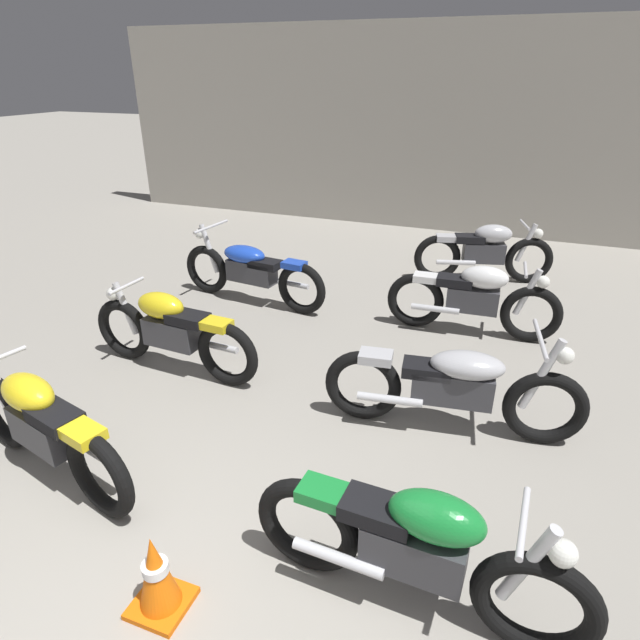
# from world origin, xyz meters

# --- Properties ---
(back_wall) EXTENTS (12.77, 0.24, 3.60)m
(back_wall) POSITION_xyz_m (0.00, 9.05, 1.80)
(back_wall) COLOR #9E998E
(back_wall) RESTS_ON ground
(motorcycle_left_row_0) EXTENTS (1.94, 0.65, 0.88)m
(motorcycle_left_row_0) POSITION_xyz_m (-1.34, 1.03, 0.46)
(motorcycle_left_row_0) COLOR black
(motorcycle_left_row_0) RESTS_ON ground
(motorcycle_left_row_1) EXTENTS (1.97, 0.48, 0.88)m
(motorcycle_left_row_1) POSITION_xyz_m (-1.38, 2.69, 0.46)
(motorcycle_left_row_1) COLOR black
(motorcycle_left_row_1) RESTS_ON ground
(motorcycle_left_row_2) EXTENTS (2.17, 0.68, 0.97)m
(motorcycle_left_row_2) POSITION_xyz_m (-1.46, 4.56, 0.45)
(motorcycle_left_row_2) COLOR black
(motorcycle_left_row_2) RESTS_ON ground
(motorcycle_right_row_0) EXTENTS (1.97, 0.48, 0.88)m
(motorcycle_right_row_0) POSITION_xyz_m (1.46, 0.92, 0.46)
(motorcycle_right_row_0) COLOR black
(motorcycle_right_row_0) RESTS_ON ground
(motorcycle_right_row_1) EXTENTS (2.17, 0.69, 0.97)m
(motorcycle_right_row_1) POSITION_xyz_m (1.42, 2.68, 0.45)
(motorcycle_right_row_1) COLOR black
(motorcycle_right_row_1) RESTS_ON ground
(motorcycle_right_row_2) EXTENTS (1.97, 0.48, 0.88)m
(motorcycle_right_row_2) POSITION_xyz_m (1.37, 4.63, 0.46)
(motorcycle_right_row_2) COLOR black
(motorcycle_right_row_2) RESTS_ON ground
(motorcycle_right_row_3) EXTENTS (1.93, 0.71, 0.88)m
(motorcycle_right_row_3) POSITION_xyz_m (1.33, 6.44, 0.46)
(motorcycle_right_row_3) COLOR black
(motorcycle_right_row_3) RESTS_ON ground
(traffic_cone) EXTENTS (0.32, 0.32, 0.54)m
(traffic_cone) POSITION_xyz_m (0.11, 0.39, 0.26)
(traffic_cone) COLOR orange
(traffic_cone) RESTS_ON ground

